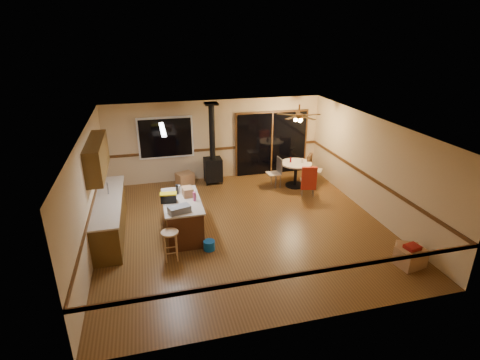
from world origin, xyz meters
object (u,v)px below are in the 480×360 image
object	(u,v)px
chair_near	(309,178)
kitchen_island	(183,217)
chair_right	(310,165)
toolbox_grey	(179,209)
blue_bucket	(209,245)
bar_stool	(171,246)
toolbox_black	(169,198)
chair_left	(277,169)
box_corner_a	(410,257)
dining_table	(296,170)
wood_stove	(213,161)
box_corner_b	(407,253)
box_under_window	(185,179)

from	to	relation	value
chair_near	kitchen_island	bearing A→B (deg)	-161.67
kitchen_island	chair_right	size ratio (longest dim) A/B	2.40
toolbox_grey	blue_bucket	world-z (taller)	toolbox_grey
bar_stool	blue_bucket	world-z (taller)	bar_stool
bar_stool	chair_right	world-z (taller)	chair_right
toolbox_black	bar_stool	distance (m)	1.20
chair_left	box_corner_a	distance (m)	4.95
box_corner_a	dining_table	bearing A→B (deg)	98.70
kitchen_island	dining_table	world-z (taller)	kitchen_island
dining_table	chair_near	world-z (taller)	chair_near
chair_left	wood_stove	bearing A→B (deg)	157.04
wood_stove	box_corner_b	bearing A→B (deg)	-58.77
box_corner_b	bar_stool	bearing A→B (deg)	165.40
kitchen_island	wood_stove	bearing A→B (deg)	66.91
chair_near	box_corner_b	distance (m)	3.68
blue_bucket	box_corner_b	world-z (taller)	box_corner_b
toolbox_grey	chair_left	size ratio (longest dim) A/B	0.91
box_corner_b	chair_near	bearing A→B (deg)	101.39
toolbox_black	box_corner_a	distance (m)	5.45
dining_table	box_corner_b	world-z (taller)	dining_table
kitchen_island	chair_left	size ratio (longest dim) A/B	3.26
chair_left	box_corner_b	bearing A→B (deg)	-73.29
kitchen_island	box_corner_b	size ratio (longest dim) A/B	3.73
blue_bucket	chair_left	xyz separation A→B (m)	(2.70, 3.11, 0.48)
bar_stool	chair_left	size ratio (longest dim) A/B	1.32
dining_table	chair_left	distance (m)	0.61
chair_left	box_under_window	distance (m)	2.95
kitchen_island	bar_stool	bearing A→B (deg)	-109.88
dining_table	toolbox_black	bearing A→B (deg)	-151.88
bar_stool	chair_near	bearing A→B (deg)	28.70
chair_right	chair_left	bearing A→B (deg)	-177.64
toolbox_black	chair_left	xyz separation A→B (m)	(3.48, 2.28, -0.41)
dining_table	blue_bucket	bearing A→B (deg)	-137.58
kitchen_island	toolbox_grey	bearing A→B (deg)	-100.16
blue_bucket	chair_left	world-z (taller)	chair_left
blue_bucket	box_under_window	xyz separation A→B (m)	(-0.10, 3.96, 0.09)
toolbox_black	blue_bucket	bearing A→B (deg)	-46.52
kitchen_island	wood_stove	size ratio (longest dim) A/B	0.67
toolbox_grey	box_under_window	bearing A→B (deg)	82.38
toolbox_black	box_corner_a	xyz separation A→B (m)	(4.79, -2.48, -0.79)
dining_table	box_corner_a	size ratio (longest dim) A/B	1.81
bar_stool	chair_left	xyz separation A→B (m)	(3.56, 3.29, 0.25)
box_corner_a	box_corner_b	bearing A→B (deg)	71.13
box_corner_a	blue_bucket	bearing A→B (deg)	157.63
box_under_window	toolbox_black	bearing A→B (deg)	-102.36
dining_table	box_corner_b	distance (m)	4.54
bar_stool	chair_near	distance (m)	4.80
blue_bucket	box_under_window	world-z (taller)	box_under_window
toolbox_grey	bar_stool	distance (m)	0.80
bar_stool	box_under_window	size ratio (longest dim) A/B	1.34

